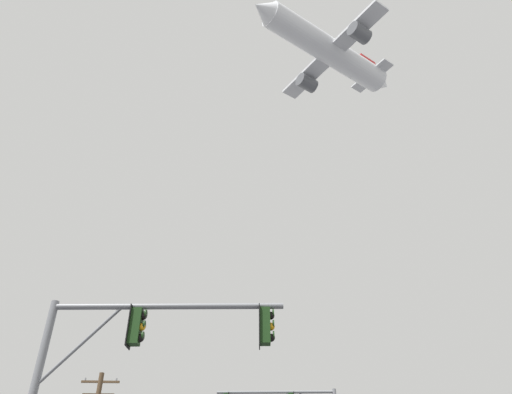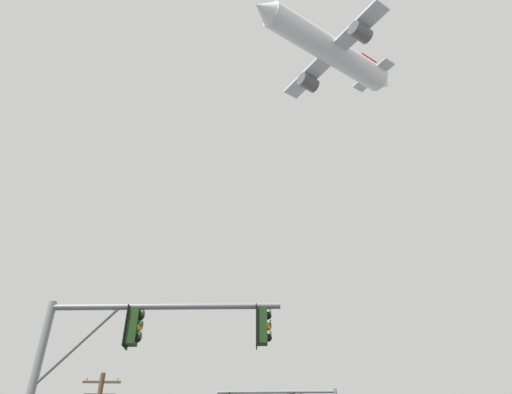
% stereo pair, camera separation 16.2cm
% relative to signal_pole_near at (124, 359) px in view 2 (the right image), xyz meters
% --- Properties ---
extents(signal_pole_near, '(6.00, 0.66, 5.96)m').
position_rel_signal_pole_near_xyz_m(signal_pole_near, '(0.00, 0.00, 0.00)').
color(signal_pole_near, slate).
rests_on(signal_pole_near, ground).
extents(airplane, '(18.60, 14.36, 5.58)m').
position_rel_signal_pole_near_xyz_m(airplane, '(12.60, 23.74, 41.06)').
color(airplane, white).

